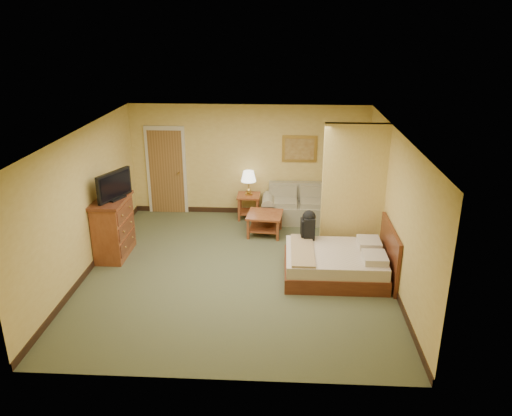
# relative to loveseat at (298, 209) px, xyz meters

# --- Properties ---
(floor) EXTENTS (6.00, 6.00, 0.00)m
(floor) POSITION_rel_loveseat_xyz_m (-1.16, -2.57, -0.28)
(floor) COLOR #4C5135
(floor) RESTS_ON ground
(ceiling) EXTENTS (6.00, 6.00, 0.00)m
(ceiling) POSITION_rel_loveseat_xyz_m (-1.16, -2.57, 2.32)
(ceiling) COLOR white
(ceiling) RESTS_ON back_wall
(back_wall) EXTENTS (5.50, 0.02, 2.60)m
(back_wall) POSITION_rel_loveseat_xyz_m (-1.16, 0.43, 1.02)
(back_wall) COLOR #DABA5D
(back_wall) RESTS_ON floor
(left_wall) EXTENTS (0.02, 6.00, 2.60)m
(left_wall) POSITION_rel_loveseat_xyz_m (-3.91, -2.57, 1.02)
(left_wall) COLOR #DABA5D
(left_wall) RESTS_ON floor
(right_wall) EXTENTS (0.02, 6.00, 2.60)m
(right_wall) POSITION_rel_loveseat_xyz_m (1.59, -2.57, 1.02)
(right_wall) COLOR #DABA5D
(right_wall) RESTS_ON floor
(partition) EXTENTS (1.20, 0.15, 2.60)m
(partition) POSITION_rel_loveseat_xyz_m (0.99, -1.65, 1.02)
(partition) COLOR #DABA5D
(partition) RESTS_ON floor
(door) EXTENTS (0.94, 0.16, 2.10)m
(door) POSITION_rel_loveseat_xyz_m (-3.11, 0.39, 0.76)
(door) COLOR beige
(door) RESTS_ON floor
(baseboard) EXTENTS (5.50, 0.02, 0.12)m
(baseboard) POSITION_rel_loveseat_xyz_m (-1.16, 0.42, -0.22)
(baseboard) COLOR black
(baseboard) RESTS_ON floor
(loveseat) EXTENTS (1.67, 0.78, 0.85)m
(loveseat) POSITION_rel_loveseat_xyz_m (0.00, 0.00, 0.00)
(loveseat) COLOR gray
(loveseat) RESTS_ON floor
(side_table) EXTENTS (0.52, 0.52, 0.58)m
(side_table) POSITION_rel_loveseat_xyz_m (-1.15, 0.08, 0.11)
(side_table) COLOR brown
(side_table) RESTS_ON floor
(table_lamp) EXTENTS (0.35, 0.35, 0.57)m
(table_lamp) POSITION_rel_loveseat_xyz_m (-1.15, 0.08, 0.74)
(table_lamp) COLOR #B59242
(table_lamp) RESTS_ON side_table
(coffee_table) EXTENTS (0.80, 0.80, 0.47)m
(coffee_table) POSITION_rel_loveseat_xyz_m (-0.74, -0.84, 0.06)
(coffee_table) COLOR brown
(coffee_table) RESTS_ON floor
(wall_picture) EXTENTS (0.80, 0.04, 0.62)m
(wall_picture) POSITION_rel_loveseat_xyz_m (0.00, 0.40, 1.32)
(wall_picture) COLOR #B78E3F
(wall_picture) RESTS_ON back_wall
(dresser) EXTENTS (0.58, 1.10, 1.18)m
(dresser) POSITION_rel_loveseat_xyz_m (-3.64, -2.03, 0.32)
(dresser) COLOR brown
(dresser) RESTS_ON floor
(tv) EXTENTS (0.40, 0.84, 0.54)m
(tv) POSITION_rel_loveseat_xyz_m (-3.54, -2.03, 1.16)
(tv) COLOR black
(tv) RESTS_ON dresser
(bed) EXTENTS (1.88, 1.52, 0.98)m
(bed) POSITION_rel_loveseat_xyz_m (0.66, -2.67, -0.01)
(bed) COLOR #522213
(bed) RESTS_ON floor
(backpack) EXTENTS (0.25, 0.33, 0.55)m
(backpack) POSITION_rel_loveseat_xyz_m (0.14, -2.06, 0.50)
(backpack) COLOR black
(backpack) RESTS_ON bed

